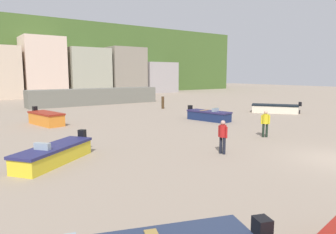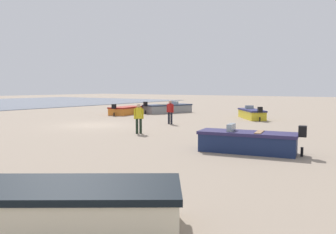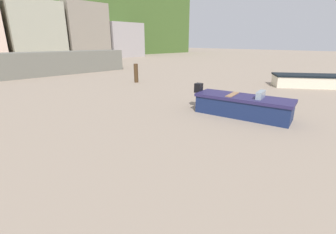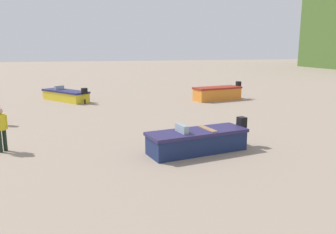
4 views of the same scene
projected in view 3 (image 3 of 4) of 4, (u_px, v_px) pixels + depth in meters
harbor_pier at (34, 64)px, 19.68m from camera, size 16.16×2.40×1.98m
townhouse_centre_right at (34, 32)px, 34.03m from camera, size 7.13×6.67×8.23m
townhouse_right at (82, 32)px, 39.00m from camera, size 6.80×6.76×8.70m
townhouse_far_right at (120, 40)px, 44.17m from camera, size 6.90×6.27×6.07m
boat_cream_0 at (309, 81)px, 15.12m from camera, size 3.79×4.44×1.13m
boat_navy_1 at (242, 106)px, 9.24m from camera, size 1.94×4.04×1.12m
mooring_post_near_water at (136, 73)px, 16.73m from camera, size 0.30×0.30×1.33m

